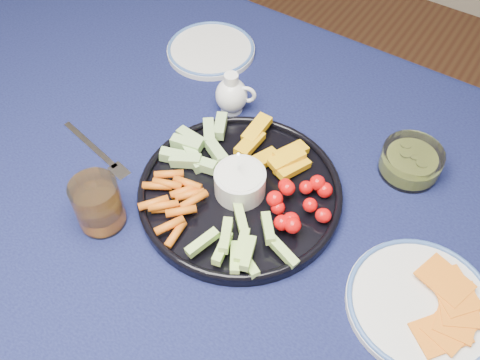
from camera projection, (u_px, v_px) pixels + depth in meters
The scene contains 8 objects.
dining_table at pixel (201, 213), 1.02m from camera, with size 1.67×1.07×0.75m.
crudite_platter at pixel (239, 189), 0.92m from camera, with size 0.35×0.35×0.11m.
creamer_pitcher at pixel (232, 95), 1.04m from camera, with size 0.08×0.06×0.09m.
pickle_bowl at pixel (411, 162), 0.96m from camera, with size 0.11×0.11×0.05m.
cheese_plate at pixel (421, 303), 0.80m from camera, with size 0.22×0.22×0.03m.
juice_tumbler at pixel (99, 206), 0.87m from camera, with size 0.08×0.08×0.09m.
fork_left at pixel (100, 154), 1.00m from camera, with size 0.19×0.06×0.00m.
side_plate_extra at pixel (211, 49), 1.18m from camera, with size 0.19×0.19×0.02m.
Camera 1 is at (0.39, -0.45, 1.50)m, focal length 40.00 mm.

